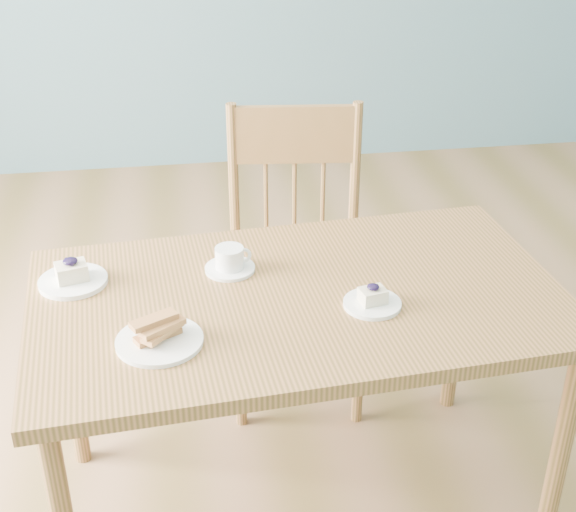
# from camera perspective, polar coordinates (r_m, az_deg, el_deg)

# --- Properties ---
(room) EXTENTS (5.01, 5.01, 2.71)m
(room) POSITION_cam_1_polar(r_m,az_deg,el_deg) (2.02, -5.21, 15.62)
(room) COLOR #946845
(room) RESTS_ON ground
(dining_table) EXTENTS (1.42, 0.88, 0.73)m
(dining_table) POSITION_cam_1_polar(r_m,az_deg,el_deg) (2.10, 0.70, -4.37)
(dining_table) COLOR #A36A3E
(dining_table) RESTS_ON ground
(dining_chair) EXTENTS (0.50, 0.48, 1.00)m
(dining_chair) POSITION_cam_1_polar(r_m,az_deg,el_deg) (2.69, 0.60, -0.09)
(dining_chair) COLOR #A36A3E
(dining_chair) RESTS_ON ground
(cheesecake_plate_near) EXTENTS (0.15, 0.15, 0.06)m
(cheesecake_plate_near) POSITION_cam_1_polar(r_m,az_deg,el_deg) (2.01, 6.02, -3.15)
(cheesecake_plate_near) COLOR white
(cheesecake_plate_near) RESTS_ON dining_table
(cheesecake_plate_far) EXTENTS (0.18, 0.18, 0.08)m
(cheesecake_plate_far) POSITION_cam_1_polar(r_m,az_deg,el_deg) (2.17, -15.08, -1.46)
(cheesecake_plate_far) COLOR white
(cheesecake_plate_far) RESTS_ON dining_table
(coffee_cup) EXTENTS (0.14, 0.14, 0.07)m
(coffee_cup) POSITION_cam_1_polar(r_m,az_deg,el_deg) (2.16, -4.14, -0.34)
(coffee_cup) COLOR white
(coffee_cup) RESTS_ON dining_table
(biscotti_plate) EXTENTS (0.20, 0.20, 0.07)m
(biscotti_plate) POSITION_cam_1_polar(r_m,az_deg,el_deg) (1.89, -9.16, -5.62)
(biscotti_plate) COLOR white
(biscotti_plate) RESTS_ON dining_table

